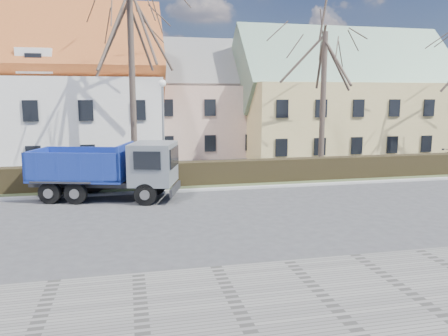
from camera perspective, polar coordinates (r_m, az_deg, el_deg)
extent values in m
plane|color=#38383A|center=(18.68, -4.76, -6.13)|extent=(120.00, 120.00, 0.00)
cube|color=slate|center=(10.84, 1.68, -17.74)|extent=(80.00, 5.00, 0.08)
cube|color=#B1B0AD|center=(23.11, -6.32, -2.99)|extent=(80.00, 0.30, 0.12)
cube|color=#3D4929|center=(24.67, -6.72, -2.24)|extent=(80.00, 3.00, 0.10)
cube|color=black|center=(24.36, -6.70, -0.95)|extent=(60.00, 0.90, 1.30)
imported|color=black|center=(28.24, -17.90, 0.02)|extent=(3.90, 2.42, 1.24)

